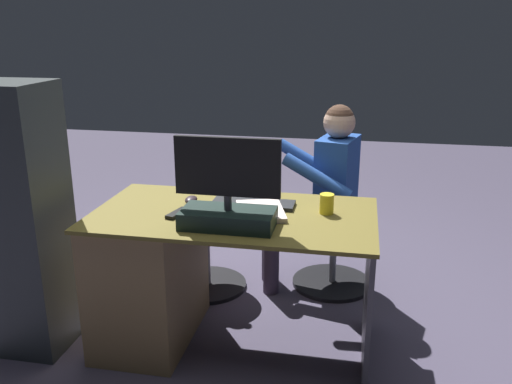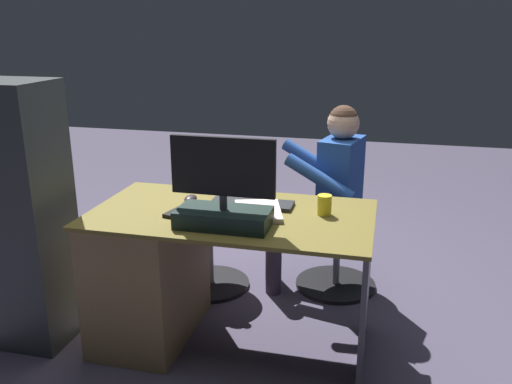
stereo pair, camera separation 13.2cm
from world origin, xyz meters
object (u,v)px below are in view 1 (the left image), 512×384
Objects in this scene: computer_mouse at (191,200)px; tv_remote at (177,213)px; monitor at (228,202)px; visitor_chair at (333,248)px; keyboard at (253,204)px; person at (322,185)px; desk at (165,271)px; teddy_bear at (206,203)px; cup at (327,204)px; office_chair_teddy at (206,249)px.

computer_mouse is 0.64× the size of tv_remote.
monitor is 1.22m from visitor_chair.
computer_mouse reaches higher than keyboard.
desk is at bearing 45.25° from person.
tv_remote is 1.23m from visitor_chair.
visitor_chair is 0.44× the size of person.
keyboard reaches higher than desk.
person reaches higher than teddy_bear.
cup is (-0.82, -0.08, 0.40)m from desk.
person reaches higher than office_chair_teddy.
visitor_chair is at bearing -115.90° from tv_remote.
visitor_chair is (-0.02, -0.70, -0.53)m from cup.
computer_mouse is at bearing 43.20° from visitor_chair.
person is at bearing -134.02° from computer_mouse.
monitor is 4.87× the size of cup.
computer_mouse is 0.91m from person.
computer_mouse reaches higher than desk.
desk is at bearing -24.99° from monitor.
desk is 14.46× the size of computer_mouse.
keyboard is 4.38× the size of computer_mouse.
cup is at bearing -152.87° from tv_remote.
computer_mouse reaches higher than office_chair_teddy.
person is at bearing -134.75° from desk.
person is (-0.64, -0.84, -0.07)m from tv_remote.
teddy_bear reaches higher than visitor_chair.
visitor_chair is at bearing -91.34° from cup.
visitor_chair is (-0.84, -0.78, -0.13)m from desk.
computer_mouse reaches higher than tv_remote.
person is at bearing -116.03° from keyboard.
person is at bearing -84.19° from cup.
teddy_bear is at bearing -34.26° from cup.
computer_mouse is at bearing 4.36° from keyboard.
office_chair_teddy is at bearing -94.82° from desk.
monitor is 3.21× the size of tv_remote.
monitor is at bearing 113.37° from teddy_bear.
person reaches higher than tv_remote.
cup is 0.69m from person.
computer_mouse is at bearing 98.18° from teddy_bear.
desk is 0.92m from cup.
keyboard is (-0.45, -0.13, 0.36)m from desk.
tv_remote is at bearing 95.16° from office_chair_teddy.
cup reaches higher than office_chair_teddy.
teddy_bear is at bearing -90.00° from office_chair_teddy.
computer_mouse is 0.08× the size of person.
computer_mouse is (0.32, 0.02, 0.01)m from keyboard.
keyboard is at bearing 63.97° from person.
tv_remote is 0.83m from office_chair_teddy.
tv_remote is (0.71, 0.16, -0.04)m from cup.
office_chair_teddy is 1.61× the size of teddy_bear.
cup is 0.20× the size of office_chair_teddy.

